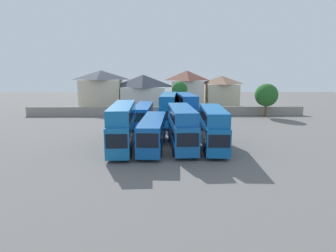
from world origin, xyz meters
TOP-DOWN VIEW (x-y plane):
  - ground at (0.00, 18.00)m, footprint 140.00×140.00m
  - depot_boundary_wall at (0.00, 25.24)m, footprint 56.00×0.50m
  - bus_1 at (-5.38, 0.16)m, footprint 2.81×11.87m
  - bus_2 at (-1.85, 0.29)m, footprint 3.18×12.04m
  - bus_3 at (1.55, 0.05)m, footprint 3.05×10.44m
  - bus_4 at (5.19, -0.22)m, footprint 2.96×10.25m
  - bus_5 at (-3.86, 15.04)m, footprint 2.96×12.06m
  - bus_6 at (0.34, 15.67)m, footprint 3.24×11.29m
  - bus_7 at (3.38, 15.68)m, footprint 3.22×10.42m
  - house_terrace_left at (-14.79, 35.19)m, footprint 9.54×7.72m
  - house_terrace_centre at (-5.06, 34.23)m, footprint 10.23×6.99m
  - house_terrace_right at (5.05, 35.58)m, footprint 7.51×7.77m
  - house_terrace_far_right at (13.19, 35.52)m, footprint 7.51×7.72m
  - tree_left_of_lot at (19.62, 23.24)m, footprint 4.44×4.44m
  - tree_behind_wall at (2.94, 27.74)m, footprint 3.26×3.26m

SIDE VIEW (x-z plane):
  - ground at x=0.00m, z-range 0.00..0.00m
  - depot_boundary_wall at x=0.00m, z-range 0.00..1.80m
  - bus_5 at x=-3.86m, z-range 0.24..3.63m
  - bus_2 at x=-1.85m, z-range 0.25..3.79m
  - bus_4 at x=5.19m, z-range 0.31..5.09m
  - bus_3 at x=1.55m, z-range 0.31..5.18m
  - bus_7 at x=3.38m, z-range 0.32..5.43m
  - bus_6 at x=0.34m, z-range 0.32..5.45m
  - bus_1 at x=-5.38m, z-range 0.32..5.49m
  - house_terrace_far_right at x=13.19m, z-range 0.07..7.81m
  - house_terrace_centre at x=-5.06m, z-range 0.09..8.12m
  - tree_left_of_lot at x=19.62m, z-range 1.02..7.53m
  - house_terrace_right at x=5.05m, z-range 0.08..9.05m
  - house_terrace_left at x=-14.79m, z-range 0.08..9.08m
  - tree_behind_wall at x=2.94m, z-range 1.63..8.40m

